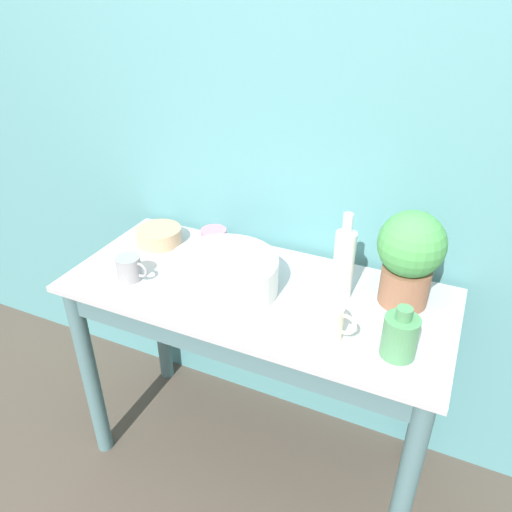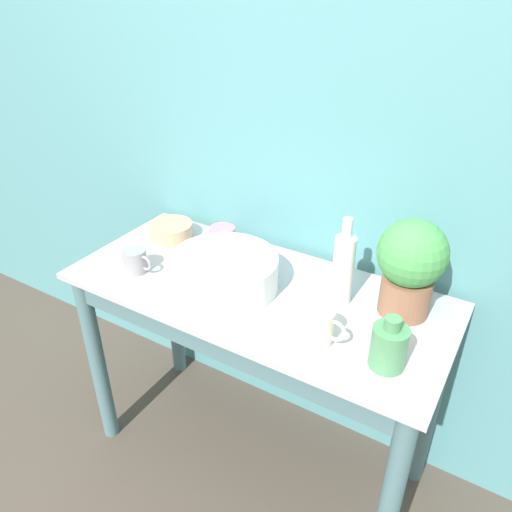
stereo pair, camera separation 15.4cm
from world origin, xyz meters
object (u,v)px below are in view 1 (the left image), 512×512
(mug_grey, at_px, (130,268))
(bowl_small_tan, at_px, (159,236))
(bottle_tall, at_px, (344,263))
(potted_plant, at_px, (410,255))
(bottle_short, at_px, (400,336))
(bowl_wash_large, at_px, (224,275))
(mug_pink, at_px, (215,240))
(mug_cream, at_px, (329,322))

(mug_grey, xyz_separation_m, bowl_small_tan, (-0.05, 0.25, -0.01))
(bottle_tall, bearing_deg, bowl_small_tan, 176.05)
(potted_plant, distance_m, bottle_short, 0.27)
(bowl_small_tan, bearing_deg, potted_plant, -0.24)
(bottle_short, relative_size, bowl_small_tan, 0.92)
(potted_plant, xyz_separation_m, bowl_wash_large, (-0.53, -0.17, -0.11))
(mug_grey, distance_m, bowl_small_tan, 0.25)
(mug_grey, bearing_deg, bottle_short, -0.46)
(bottle_short, bearing_deg, potted_plant, 97.64)
(bottle_short, height_order, mug_pink, bottle_short)
(bottle_tall, height_order, bowl_small_tan, bottle_tall)
(potted_plant, distance_m, bowl_wash_large, 0.57)
(mug_pink, xyz_separation_m, mug_cream, (0.52, -0.30, 0.01))
(bottle_tall, height_order, mug_grey, bottle_tall)
(bottle_tall, distance_m, bowl_small_tan, 0.72)
(potted_plant, bearing_deg, bottle_tall, -165.99)
(mug_grey, height_order, mug_cream, mug_cream)
(bottle_tall, relative_size, mug_cream, 2.31)
(mug_pink, relative_size, mug_cream, 1.02)
(mug_pink, bearing_deg, bowl_small_tan, -170.72)
(bottle_short, relative_size, mug_grey, 1.35)
(bowl_wash_large, relative_size, mug_cream, 2.84)
(potted_plant, xyz_separation_m, bottle_short, (0.03, -0.25, -0.10))
(mug_grey, height_order, bowl_small_tan, mug_grey)
(mug_grey, height_order, mug_pink, mug_pink)
(potted_plant, height_order, mug_grey, potted_plant)
(bowl_wash_large, relative_size, bottle_tall, 1.23)
(bowl_wash_large, xyz_separation_m, bottle_tall, (0.35, 0.12, 0.06))
(bowl_wash_large, bearing_deg, bowl_small_tan, 154.48)
(potted_plant, height_order, mug_pink, potted_plant)
(bowl_small_tan, bearing_deg, mug_pink, 9.28)
(mug_grey, bearing_deg, bowl_wash_large, 13.52)
(bottle_tall, height_order, bottle_short, bottle_tall)
(bottle_tall, relative_size, bowl_small_tan, 1.71)
(bottle_tall, xyz_separation_m, bottle_short, (0.22, -0.21, -0.05))
(bottle_tall, bearing_deg, mug_pink, 170.35)
(potted_plant, height_order, bottle_short, potted_plant)
(mug_grey, bearing_deg, mug_cream, -1.05)
(bottle_short, xyz_separation_m, mug_pink, (-0.71, 0.29, -0.02))
(bottle_tall, distance_m, bottle_short, 0.30)
(potted_plant, bearing_deg, bowl_small_tan, 179.76)
(bowl_wash_large, height_order, bowl_small_tan, bowl_wash_large)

